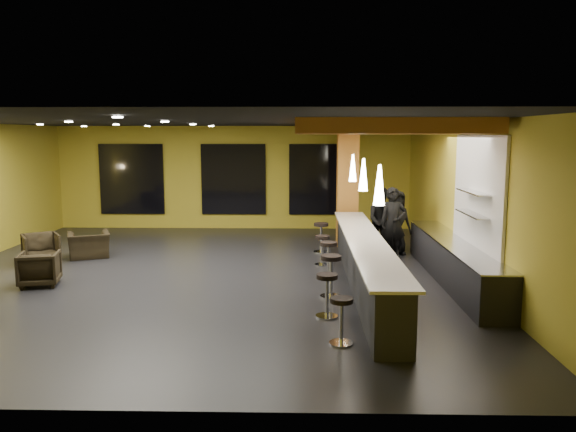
{
  "coord_description": "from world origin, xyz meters",
  "views": [
    {
      "loc": [
        2.31,
        -12.62,
        3.2
      ],
      "look_at": [
        2.0,
        0.5,
        1.3
      ],
      "focal_mm": 35.0,
      "sensor_mm": 36.0,
      "label": 1
    }
  ],
  "objects_px": {
    "armchair_c": "(41,249)",
    "pendant_0": "(379,185)",
    "staff_a": "(393,223)",
    "pendant_1": "(363,175)",
    "staff_b": "(382,221)",
    "bar_counter": "(364,264)",
    "bar_stool_2": "(331,271)",
    "column": "(347,185)",
    "bar_stool_4": "(322,246)",
    "bar_stool_1": "(327,290)",
    "armchair_d": "(89,245)",
    "prep_counter": "(453,262)",
    "armchair_b": "(40,269)",
    "bar_stool_5": "(321,234)",
    "bar_stool_3": "(328,255)",
    "bar_stool_0": "(341,315)",
    "pendant_2": "(353,168)",
    "staff_c": "(396,222)"
  },
  "relations": [
    {
      "from": "armchair_c",
      "to": "pendant_0",
      "type": "bearing_deg",
      "value": -60.03
    },
    {
      "from": "staff_a",
      "to": "armchair_c",
      "type": "xyz_separation_m",
      "value": [
        -8.88,
        -0.83,
        -0.55
      ]
    },
    {
      "from": "pendant_1",
      "to": "staff_b",
      "type": "xyz_separation_m",
      "value": [
        0.86,
        2.94,
        -1.45
      ]
    },
    {
      "from": "bar_counter",
      "to": "bar_stool_2",
      "type": "height_order",
      "value": "bar_counter"
    },
    {
      "from": "column",
      "to": "bar_stool_4",
      "type": "bearing_deg",
      "value": -107.2
    },
    {
      "from": "staff_a",
      "to": "bar_stool_2",
      "type": "relative_size",
      "value": 2.2
    },
    {
      "from": "staff_a",
      "to": "bar_stool_1",
      "type": "relative_size",
      "value": 2.39
    },
    {
      "from": "armchair_d",
      "to": "bar_stool_4",
      "type": "relative_size",
      "value": 1.38
    },
    {
      "from": "prep_counter",
      "to": "armchair_d",
      "type": "xyz_separation_m",
      "value": [
        -8.92,
        2.22,
        -0.1
      ]
    },
    {
      "from": "armchair_b",
      "to": "bar_stool_5",
      "type": "height_order",
      "value": "bar_stool_5"
    },
    {
      "from": "staff_b",
      "to": "bar_stool_2",
      "type": "distance_m",
      "value": 4.54
    },
    {
      "from": "armchair_c",
      "to": "armchair_d",
      "type": "height_order",
      "value": "armchair_c"
    },
    {
      "from": "staff_a",
      "to": "armchair_d",
      "type": "bearing_deg",
      "value": 177.85
    },
    {
      "from": "pendant_0",
      "to": "armchair_d",
      "type": "bearing_deg",
      "value": 145.68
    },
    {
      "from": "staff_b",
      "to": "armchair_c",
      "type": "bearing_deg",
      "value": -168.24
    },
    {
      "from": "staff_a",
      "to": "bar_stool_3",
      "type": "xyz_separation_m",
      "value": [
        -1.77,
        -1.99,
        -0.41
      ]
    },
    {
      "from": "armchair_c",
      "to": "prep_counter",
      "type": "bearing_deg",
      "value": -41.66
    },
    {
      "from": "bar_counter",
      "to": "bar_stool_0",
      "type": "relative_size",
      "value": 10.85
    },
    {
      "from": "bar_stool_0",
      "to": "bar_stool_2",
      "type": "distance_m",
      "value": 2.53
    },
    {
      "from": "prep_counter",
      "to": "pendant_2",
      "type": "relative_size",
      "value": 8.57
    },
    {
      "from": "bar_counter",
      "to": "bar_stool_3",
      "type": "relative_size",
      "value": 9.88
    },
    {
      "from": "armchair_b",
      "to": "bar_stool_4",
      "type": "xyz_separation_m",
      "value": [
        6.12,
        2.02,
        0.11
      ]
    },
    {
      "from": "armchair_d",
      "to": "bar_counter",
      "type": "bearing_deg",
      "value": 135.98
    },
    {
      "from": "armchair_d",
      "to": "bar_stool_4",
      "type": "bearing_deg",
      "value": 150.48
    },
    {
      "from": "prep_counter",
      "to": "staff_b",
      "type": "height_order",
      "value": "staff_b"
    },
    {
      "from": "bar_stool_1",
      "to": "bar_stool_5",
      "type": "distance_m",
      "value": 5.52
    },
    {
      "from": "bar_counter",
      "to": "pendant_0",
      "type": "relative_size",
      "value": 11.43
    },
    {
      "from": "pendant_2",
      "to": "bar_stool_5",
      "type": "height_order",
      "value": "pendant_2"
    },
    {
      "from": "column",
      "to": "pendant_1",
      "type": "height_order",
      "value": "column"
    },
    {
      "from": "pendant_0",
      "to": "bar_stool_2",
      "type": "xyz_separation_m",
      "value": [
        -0.75,
        1.21,
        -1.81
      ]
    },
    {
      "from": "bar_counter",
      "to": "armchair_c",
      "type": "distance_m",
      "value": 8.08
    },
    {
      "from": "bar_counter",
      "to": "staff_a",
      "type": "bearing_deg",
      "value": 69.48
    },
    {
      "from": "armchair_d",
      "to": "bar_stool_0",
      "type": "bearing_deg",
      "value": 113.22
    },
    {
      "from": "bar_stool_4",
      "to": "prep_counter",
      "type": "bearing_deg",
      "value": -27.68
    },
    {
      "from": "bar_stool_3",
      "to": "column",
      "type": "bearing_deg",
      "value": 79.28
    },
    {
      "from": "pendant_0",
      "to": "bar_stool_5",
      "type": "distance_m",
      "value": 5.85
    },
    {
      "from": "pendant_2",
      "to": "bar_counter",
      "type": "bearing_deg",
      "value": -90.0
    },
    {
      "from": "pendant_0",
      "to": "staff_c",
      "type": "relative_size",
      "value": 0.4
    },
    {
      "from": "armchair_c",
      "to": "bar_stool_4",
      "type": "relative_size",
      "value": 1.14
    },
    {
      "from": "staff_a",
      "to": "prep_counter",
      "type": "bearing_deg",
      "value": -70.12
    },
    {
      "from": "armchair_c",
      "to": "staff_c",
      "type": "bearing_deg",
      "value": -24.65
    },
    {
      "from": "bar_stool_4",
      "to": "bar_stool_5",
      "type": "distance_m",
      "value": 1.53
    },
    {
      "from": "bar_stool_0",
      "to": "bar_stool_2",
      "type": "bearing_deg",
      "value": 90.65
    },
    {
      "from": "bar_stool_2",
      "to": "staff_c",
      "type": "bearing_deg",
      "value": 64.58
    },
    {
      "from": "armchair_c",
      "to": "bar_stool_4",
      "type": "bearing_deg",
      "value": -33.11
    },
    {
      "from": "staff_c",
      "to": "bar_stool_1",
      "type": "xyz_separation_m",
      "value": [
        -2.09,
        -5.34,
        -0.37
      ]
    },
    {
      "from": "armchair_d",
      "to": "staff_a",
      "type": "bearing_deg",
      "value": 157.99
    },
    {
      "from": "bar_stool_1",
      "to": "armchair_c",
      "type": "bearing_deg",
      "value": 150.18
    },
    {
      "from": "armchair_c",
      "to": "bar_stool_5",
      "type": "bearing_deg",
      "value": -20.88
    },
    {
      "from": "armchair_c",
      "to": "armchair_b",
      "type": "bearing_deg",
      "value": -99.06
    }
  ]
}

